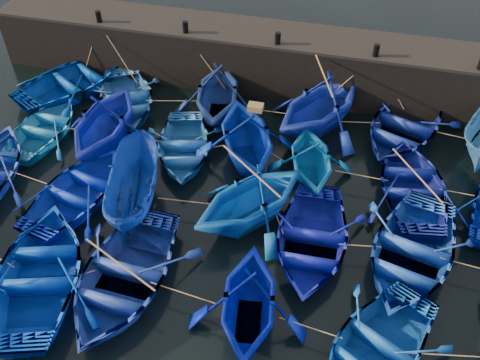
# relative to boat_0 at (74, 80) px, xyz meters

# --- Properties ---
(ground) EXTENTS (120.00, 120.00, 0.00)m
(ground) POSITION_rel_boat_0_xyz_m (8.82, -7.85, -0.57)
(ground) COLOR black
(ground) RESTS_ON ground
(quay_wall) EXTENTS (26.00, 2.50, 2.50)m
(quay_wall) POSITION_rel_boat_0_xyz_m (8.82, 2.65, 0.68)
(quay_wall) COLOR black
(quay_wall) RESTS_ON ground
(quay_top) EXTENTS (26.00, 2.50, 0.12)m
(quay_top) POSITION_rel_boat_0_xyz_m (8.82, 2.65, 1.99)
(quay_top) COLOR black
(quay_top) RESTS_ON quay_wall
(bollard_0) EXTENTS (0.24, 0.24, 0.50)m
(bollard_0) POSITION_rel_boat_0_xyz_m (0.82, 1.75, 2.30)
(bollard_0) COLOR black
(bollard_0) RESTS_ON quay_top
(bollard_1) EXTENTS (0.24, 0.24, 0.50)m
(bollard_1) POSITION_rel_boat_0_xyz_m (4.82, 1.75, 2.30)
(bollard_1) COLOR black
(bollard_1) RESTS_ON quay_top
(bollard_2) EXTENTS (0.24, 0.24, 0.50)m
(bollard_2) POSITION_rel_boat_0_xyz_m (8.82, 1.75, 2.30)
(bollard_2) COLOR black
(bollard_2) RESTS_ON quay_top
(bollard_3) EXTENTS (0.24, 0.24, 0.50)m
(bollard_3) POSITION_rel_boat_0_xyz_m (12.82, 1.75, 2.30)
(bollard_3) COLOR black
(bollard_3) RESTS_ON quay_top
(boat_0) EXTENTS (6.15, 6.69, 1.13)m
(boat_0) POSITION_rel_boat_0_xyz_m (0.00, 0.00, 0.00)
(boat_0) COLOR #00348E
(boat_0) RESTS_ON ground
(boat_1) EXTENTS (5.33, 5.84, 0.99)m
(boat_1) POSITION_rel_boat_0_xyz_m (2.78, -0.69, -0.07)
(boat_1) COLOR blue
(boat_1) RESTS_ON ground
(boat_2) EXTENTS (4.52, 5.01, 2.32)m
(boat_2) POSITION_rel_boat_0_xyz_m (6.72, -0.18, 0.59)
(boat_2) COLOR navy
(boat_2) RESTS_ON ground
(boat_3) EXTENTS (6.14, 6.36, 2.57)m
(boat_3) POSITION_rel_boat_0_xyz_m (11.01, -0.15, 0.72)
(boat_3) COLOR #1329A1
(boat_3) RESTS_ON ground
(boat_4) EXTENTS (5.42, 6.34, 1.11)m
(boat_4) POSITION_rel_boat_0_xyz_m (14.38, 0.15, -0.01)
(boat_4) COLOR navy
(boat_4) RESTS_ON ground
(boat_6) EXTENTS (3.22, 4.38, 0.88)m
(boat_6) POSITION_rel_boat_0_xyz_m (0.31, -3.26, -0.12)
(boat_6) COLOR blue
(boat_6) RESTS_ON ground
(boat_7) EXTENTS (4.09, 4.74, 2.47)m
(boat_7) POSITION_rel_boat_0_xyz_m (3.05, -3.19, 0.67)
(boat_7) COLOR #1021A6
(boat_7) RESTS_ON ground
(boat_8) EXTENTS (4.19, 5.04, 0.90)m
(boat_8) POSITION_rel_boat_0_xyz_m (6.15, -3.12, -0.12)
(boat_8) COLOR blue
(boat_8) RESTS_ON ground
(boat_9) EXTENTS (5.54, 5.86, 2.43)m
(boat_9) POSITION_rel_boat_0_xyz_m (8.61, -2.75, 0.65)
(boat_9) COLOR #022499
(boat_9) RESTS_ON ground
(boat_10) EXTENTS (4.09, 4.45, 1.96)m
(boat_10) POSITION_rel_boat_0_xyz_m (11.14, -3.17, 0.41)
(boat_10) COLOR #0A63B5
(boat_10) RESTS_ON ground
(boat_11) EXTENTS (4.28, 5.42, 1.02)m
(boat_11) POSITION_rel_boat_0_xyz_m (14.84, -3.24, -0.06)
(boat_11) COLOR navy
(boat_11) RESTS_ON ground
(boat_14) EXTENTS (4.27, 5.31, 0.98)m
(boat_14) POSITION_rel_boat_0_xyz_m (3.33, -6.41, -0.08)
(boat_14) COLOR #0927CC
(boat_14) RESTS_ON ground
(boat_15) EXTENTS (2.60, 4.68, 1.71)m
(boat_15) POSITION_rel_boat_0_xyz_m (5.33, -6.08, 0.29)
(boat_15) COLOR navy
(boat_15) RESTS_ON ground
(boat_16) EXTENTS (5.79, 5.88, 2.34)m
(boat_16) POSITION_rel_boat_0_xyz_m (9.48, -5.86, 0.61)
(boat_16) COLOR blue
(boat_16) RESTS_ON ground
(boat_17) EXTENTS (3.70, 5.05, 1.02)m
(boat_17) POSITION_rel_boat_0_xyz_m (11.66, -6.62, -0.05)
(boat_17) COLOR #0E17A1
(boat_17) RESTS_ON ground
(boat_18) EXTENTS (4.95, 6.06, 1.10)m
(boat_18) POSITION_rel_boat_0_xyz_m (14.79, -6.41, -0.02)
(boat_18) COLOR #1441B3
(boat_18) RESTS_ON ground
(boat_21) EXTENTS (5.37, 6.37, 1.13)m
(boat_21) POSITION_rel_boat_0_xyz_m (3.91, -9.95, -0.00)
(boat_21) COLOR #0130A7
(boat_21) RESTS_ON ground
(boat_22) EXTENTS (4.13, 5.60, 1.12)m
(boat_22) POSITION_rel_boat_0_xyz_m (6.37, -9.46, -0.00)
(boat_22) COLOR navy
(boat_22) RESTS_ON ground
(boat_23) EXTENTS (3.98, 4.44, 2.09)m
(boat_23) POSITION_rel_boat_0_xyz_m (10.33, -9.71, 0.48)
(boat_23) COLOR #000FA5
(boat_23) RESTS_ON ground
(boat_24) EXTENTS (5.04, 5.58, 0.95)m
(boat_24) POSITION_rel_boat_0_xyz_m (13.93, -9.93, -0.09)
(boat_24) COLOR #0B49B0
(boat_24) RESTS_ON ground
(wooden_crate) EXTENTS (0.54, 0.38, 0.23)m
(wooden_crate) POSITION_rel_boat_0_xyz_m (8.91, -2.75, 1.98)
(wooden_crate) COLOR olive
(wooden_crate) RESTS_ON boat_9
(mooring_ropes) EXTENTS (17.83, 11.64, 2.10)m
(mooring_ropes) POSITION_rel_boat_0_xyz_m (8.82, -2.96, 0.31)
(mooring_ropes) COLOR tan
(mooring_ropes) RESTS_ON ground
(loose_oars) EXTENTS (10.73, 11.40, 1.61)m
(loose_oars) POSITION_rel_boat_0_xyz_m (10.42, -4.68, 1.23)
(loose_oars) COLOR #99724C
(loose_oars) RESTS_ON ground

